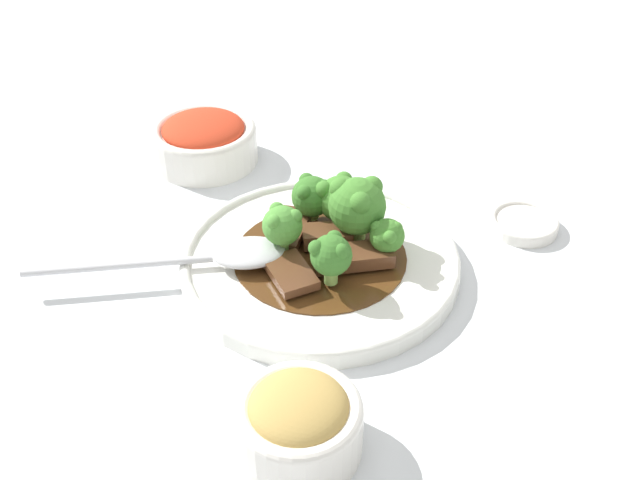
% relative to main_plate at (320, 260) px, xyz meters
% --- Properties ---
extents(ground_plane, '(4.00, 4.00, 0.00)m').
position_rel_main_plate_xyz_m(ground_plane, '(0.00, 0.00, -0.01)').
color(ground_plane, silver).
extents(main_plate, '(0.26, 0.26, 0.02)m').
position_rel_main_plate_xyz_m(main_plate, '(0.00, 0.00, 0.00)').
color(main_plate, white).
rests_on(main_plate, ground_plane).
extents(beef_strip_0, '(0.08, 0.05, 0.01)m').
position_rel_main_plate_xyz_m(beef_strip_0, '(0.03, -0.01, 0.02)').
color(beef_strip_0, '#56331E').
rests_on(beef_strip_0, main_plate).
extents(beef_strip_1, '(0.04, 0.07, 0.01)m').
position_rel_main_plate_xyz_m(beef_strip_1, '(-0.03, 0.03, 0.01)').
color(beef_strip_1, '#56331E').
rests_on(beef_strip_1, main_plate).
extents(beef_strip_2, '(0.05, 0.03, 0.02)m').
position_rel_main_plate_xyz_m(beef_strip_2, '(0.01, 0.02, 0.02)').
color(beef_strip_2, '#56331E').
rests_on(beef_strip_2, main_plate).
extents(beef_strip_3, '(0.06, 0.06, 0.01)m').
position_rel_main_plate_xyz_m(beef_strip_3, '(-0.02, -0.04, 0.01)').
color(beef_strip_3, '#56331E').
rests_on(beef_strip_3, main_plate).
extents(broccoli_floret_0, '(0.04, 0.04, 0.04)m').
position_rel_main_plate_xyz_m(broccoli_floret_0, '(-0.01, 0.06, 0.03)').
color(broccoli_floret_0, '#8EB756').
rests_on(broccoli_floret_0, main_plate).
extents(broccoli_floret_1, '(0.05, 0.05, 0.06)m').
position_rel_main_plate_xyz_m(broccoli_floret_1, '(0.03, 0.03, 0.05)').
color(broccoli_floret_1, '#8EB756').
rests_on(broccoli_floret_1, main_plate).
extents(broccoli_floret_2, '(0.04, 0.04, 0.05)m').
position_rel_main_plate_xyz_m(broccoli_floret_2, '(0.01, -0.04, 0.04)').
color(broccoli_floret_2, '#7FA84C').
rests_on(broccoli_floret_2, main_plate).
extents(broccoli_floret_3, '(0.04, 0.04, 0.05)m').
position_rel_main_plate_xyz_m(broccoli_floret_3, '(-0.03, 0.00, 0.04)').
color(broccoli_floret_3, '#7FA84C').
rests_on(broccoli_floret_3, main_plate).
extents(broccoli_floret_4, '(0.03, 0.03, 0.04)m').
position_rel_main_plate_xyz_m(broccoli_floret_4, '(0.06, -0.00, 0.03)').
color(broccoli_floret_4, '#7FA84C').
rests_on(broccoli_floret_4, main_plate).
extents(broccoli_floret_5, '(0.05, 0.05, 0.05)m').
position_rel_main_plate_xyz_m(broccoli_floret_5, '(0.02, 0.05, 0.04)').
color(broccoli_floret_5, '#7FA84C').
rests_on(broccoli_floret_5, main_plate).
extents(serving_spoon, '(0.24, 0.07, 0.01)m').
position_rel_main_plate_xyz_m(serving_spoon, '(-0.08, -0.02, 0.02)').
color(serving_spoon, silver).
rests_on(serving_spoon, main_plate).
extents(side_bowl_kimchi, '(0.12, 0.12, 0.05)m').
position_rel_main_plate_xyz_m(side_bowl_kimchi, '(-0.15, 0.19, 0.02)').
color(side_bowl_kimchi, white).
rests_on(side_bowl_kimchi, ground_plane).
extents(side_bowl_appetizer, '(0.09, 0.09, 0.06)m').
position_rel_main_plate_xyz_m(side_bowl_appetizer, '(-0.00, -0.21, 0.02)').
color(side_bowl_appetizer, white).
rests_on(side_bowl_appetizer, ground_plane).
extents(sauce_dish, '(0.07, 0.07, 0.01)m').
position_rel_main_plate_xyz_m(sauce_dish, '(0.20, 0.08, -0.00)').
color(sauce_dish, white).
rests_on(sauce_dish, ground_plane).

